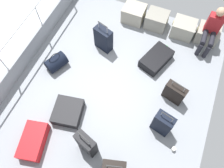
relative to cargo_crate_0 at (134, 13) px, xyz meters
The scene contains 17 objects.
ground_plane 2.15m from the cargo_crate_0, 81.93° to the right, with size 4.40×5.20×0.06m, color gray.
gunwale_port 2.82m from the cargo_crate_0, 131.45° to the right, with size 0.06×5.20×0.45m, color gray.
railing_port 2.88m from the cargo_crate_0, 131.45° to the right, with size 0.04×4.20×1.02m.
cargo_crate_0 is the anchor object (origin of this frame).
cargo_crate_1 0.62m from the cargo_crate_0, ahead, with size 0.57×0.49×0.41m.
cargo_crate_2 1.33m from the cargo_crate_0, ahead, with size 0.59×0.47×0.42m.
cargo_crate_3 1.94m from the cargo_crate_0, ahead, with size 0.57×0.48×0.38m.
passenger_seated 1.97m from the cargo_crate_0, ahead, with size 0.34×0.66×1.08m.
suitcase_0 2.45m from the cargo_crate_0, 49.34° to the right, with size 0.48×0.30×0.64m.
suitcase_1 3.10m from the cargo_crate_0, 96.58° to the right, with size 0.68×0.71×0.22m.
suitcase_2 1.45m from the cargo_crate_0, 47.99° to the right, with size 0.72×0.91×0.24m.
suitcase_3 3.95m from the cargo_crate_0, 100.11° to the right, with size 0.58×0.82×0.25m.
suitcase_5 3.59m from the cargo_crate_0, 84.42° to the right, with size 0.44×0.31×0.88m.
suitcase_6 3.05m from the cargo_crate_0, 59.50° to the right, with size 0.42×0.29×0.80m.
suitcase_7 1.22m from the cargo_crate_0, 107.30° to the right, with size 0.48×0.34×0.83m.
duffel_bag 2.41m from the cargo_crate_0, 118.83° to the right, with size 0.50×0.57×0.48m.
paper_cup 3.53m from the cargo_crate_0, 56.80° to the right, with size 0.08×0.08×0.10m, color white.
Camera 1 is at (0.82, -2.07, 4.52)m, focal length 35.23 mm.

